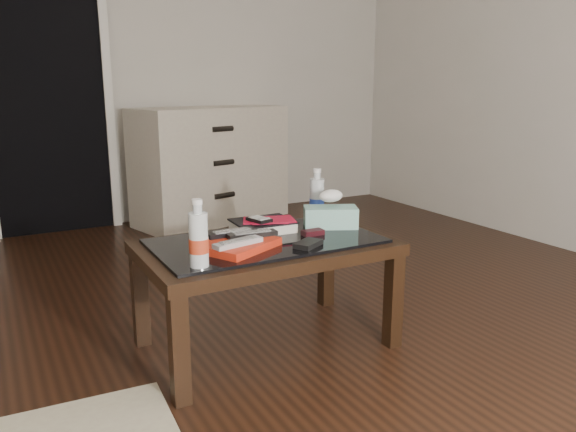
% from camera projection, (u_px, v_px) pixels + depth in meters
% --- Properties ---
extents(ground, '(5.00, 5.00, 0.00)m').
position_uv_depth(ground, '(244.00, 355.00, 2.29)').
color(ground, black).
rests_on(ground, ground).
extents(doorway, '(0.90, 0.08, 2.07)m').
position_uv_depth(doorway, '(46.00, 91.00, 3.97)').
color(doorway, black).
rests_on(doorway, ground).
extents(coffee_table, '(1.00, 0.60, 0.46)m').
position_uv_depth(coffee_table, '(266.00, 255.00, 2.29)').
color(coffee_table, black).
rests_on(coffee_table, ground).
extents(dresser, '(1.29, 0.79, 0.90)m').
position_uv_depth(dresser, '(211.00, 165.00, 4.43)').
color(dresser, beige).
rests_on(dresser, ground).
extents(magazines, '(0.34, 0.31, 0.03)m').
position_uv_depth(magazines, '(239.00, 245.00, 2.15)').
color(magazines, red).
rests_on(magazines, coffee_table).
extents(remote_silver, '(0.21, 0.09, 0.02)m').
position_uv_depth(remote_silver, '(238.00, 242.00, 2.09)').
color(remote_silver, '#AAA9AE').
rests_on(remote_silver, magazines).
extents(remote_black_front, '(0.20, 0.06, 0.02)m').
position_uv_depth(remote_black_front, '(252.00, 234.00, 2.20)').
color(remote_black_front, black).
rests_on(remote_black_front, magazines).
extents(remote_black_back, '(0.20, 0.05, 0.02)m').
position_uv_depth(remote_black_back, '(232.00, 233.00, 2.22)').
color(remote_black_back, black).
rests_on(remote_black_back, magazines).
extents(textbook, '(0.26, 0.21, 0.05)m').
position_uv_depth(textbook, '(263.00, 226.00, 2.40)').
color(textbook, black).
rests_on(textbook, coffee_table).
extents(dvd_mailers, '(0.23, 0.20, 0.01)m').
position_uv_depth(dvd_mailers, '(266.00, 220.00, 2.40)').
color(dvd_mailers, '#B20B29').
rests_on(dvd_mailers, textbook).
extents(ipod, '(0.09, 0.12, 0.02)m').
position_uv_depth(ipod, '(259.00, 219.00, 2.36)').
color(ipod, black).
rests_on(ipod, dvd_mailers).
extents(flip_phone, '(0.09, 0.05, 0.02)m').
position_uv_depth(flip_phone, '(313.00, 232.00, 2.34)').
color(flip_phone, black).
rests_on(flip_phone, coffee_table).
extents(wallet, '(0.14, 0.12, 0.02)m').
position_uv_depth(wallet, '(308.00, 244.00, 2.18)').
color(wallet, black).
rests_on(wallet, coffee_table).
extents(water_bottle_left, '(0.08, 0.08, 0.24)m').
position_uv_depth(water_bottle_left, '(198.00, 233.00, 1.92)').
color(water_bottle_left, silver).
rests_on(water_bottle_left, coffee_table).
extents(water_bottle_right, '(0.08, 0.08, 0.24)m').
position_uv_depth(water_bottle_right, '(317.00, 194.00, 2.58)').
color(water_bottle_right, silver).
rests_on(water_bottle_right, coffee_table).
extents(tissue_box, '(0.26, 0.21, 0.09)m').
position_uv_depth(tissue_box, '(331.00, 217.00, 2.46)').
color(tissue_box, teal).
rests_on(tissue_box, coffee_table).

